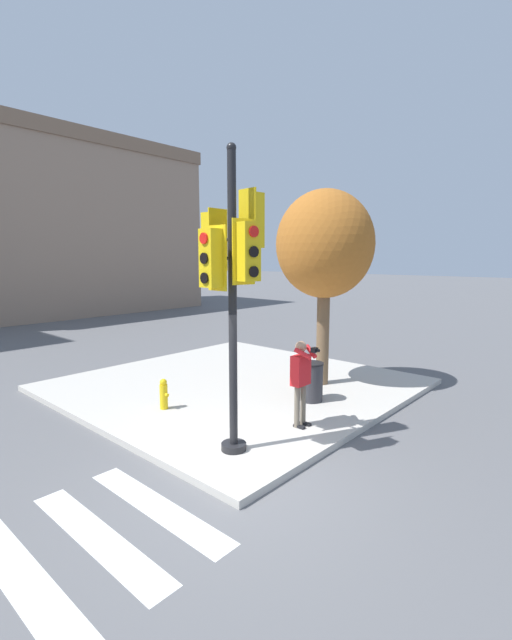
{
  "coord_description": "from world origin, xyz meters",
  "views": [
    {
      "loc": [
        -4.38,
        -4.28,
        3.42
      ],
      "look_at": [
        1.14,
        0.66,
        2.35
      ],
      "focal_mm": 24.0,
      "sensor_mm": 36.0,
      "label": 1
    }
  ],
  "objects_px": {
    "traffic_signal_pole": "(232,267)",
    "fire_hydrant": "(164,394)",
    "trash_bin": "(311,382)",
    "person_photographer": "(301,375)",
    "street_tree": "(325,246)"
  },
  "relations": [
    {
      "from": "trash_bin",
      "to": "person_photographer",
      "type": "bearing_deg",
      "value": -153.23
    },
    {
      "from": "traffic_signal_pole",
      "to": "person_photographer",
      "type": "height_order",
      "value": "traffic_signal_pole"
    },
    {
      "from": "trash_bin",
      "to": "street_tree",
      "type": "bearing_deg",
      "value": 23.41
    },
    {
      "from": "person_photographer",
      "to": "trash_bin",
      "type": "bearing_deg",
      "value": 26.77
    },
    {
      "from": "person_photographer",
      "to": "fire_hydrant",
      "type": "distance_m",
      "value": 3.14
    },
    {
      "from": "person_photographer",
      "to": "street_tree",
      "type": "xyz_separation_m",
      "value": [
        2.72,
        1.28,
        2.57
      ]
    },
    {
      "from": "fire_hydrant",
      "to": "trash_bin",
      "type": "relative_size",
      "value": 0.75
    },
    {
      "from": "fire_hydrant",
      "to": "trash_bin",
      "type": "distance_m",
      "value": 3.36
    },
    {
      "from": "street_tree",
      "to": "trash_bin",
      "type": "xyz_separation_m",
      "value": [
        -1.33,
        -0.57,
        -3.14
      ]
    },
    {
      "from": "traffic_signal_pole",
      "to": "fire_hydrant",
      "type": "xyz_separation_m",
      "value": [
        0.44,
        2.58,
        -2.81
      ]
    },
    {
      "from": "street_tree",
      "to": "fire_hydrant",
      "type": "distance_m",
      "value": 5.34
    },
    {
      "from": "person_photographer",
      "to": "fire_hydrant",
      "type": "bearing_deg",
      "value": 113.42
    },
    {
      "from": "traffic_signal_pole",
      "to": "fire_hydrant",
      "type": "distance_m",
      "value": 3.85
    },
    {
      "from": "traffic_signal_pole",
      "to": "fire_hydrant",
      "type": "bearing_deg",
      "value": 80.32
    },
    {
      "from": "traffic_signal_pole",
      "to": "street_tree",
      "type": "bearing_deg",
      "value": 13.52
    }
  ]
}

